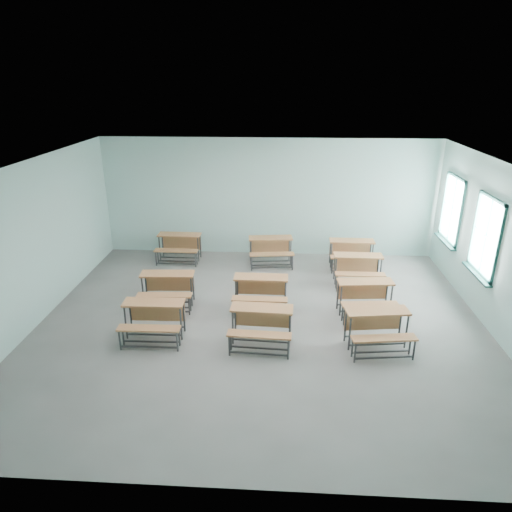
# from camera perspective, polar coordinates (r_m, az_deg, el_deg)

# --- Properties ---
(room) EXTENTS (9.04, 8.04, 3.24)m
(room) POSITION_cam_1_polar(r_m,az_deg,el_deg) (8.70, 1.21, 0.82)
(room) COLOR gray
(room) RESTS_ON ground
(desk_unit_r0c0) EXTENTS (1.16, 0.79, 0.72)m
(desk_unit_r0c0) POSITION_cam_1_polar(r_m,az_deg,el_deg) (8.87, -12.71, -7.26)
(desk_unit_r0c0) COLOR #9F6339
(desk_unit_r0c0) RESTS_ON ground
(desk_unit_r0c1) EXTENTS (1.19, 0.83, 0.72)m
(desk_unit_r0c1) POSITION_cam_1_polar(r_m,az_deg,el_deg) (8.47, 0.66, -8.16)
(desk_unit_r0c1) COLOR #9F6339
(desk_unit_r0c1) RESTS_ON ground
(desk_unit_r0c2) EXTENTS (1.24, 0.91, 0.72)m
(desk_unit_r0c2) POSITION_cam_1_polar(r_m,az_deg,el_deg) (8.66, 15.02, -8.26)
(desk_unit_r0c2) COLOR #9F6339
(desk_unit_r0c2) RESTS_ON ground
(desk_unit_r1c0) EXTENTS (1.19, 0.83, 0.72)m
(desk_unit_r1c0) POSITION_cam_1_polar(r_m,az_deg,el_deg) (10.04, -11.05, -3.57)
(desk_unit_r1c0) COLOR #9F6339
(desk_unit_r1c0) RESTS_ON ground
(desk_unit_r1c1) EXTENTS (1.16, 0.78, 0.72)m
(desk_unit_r1c1) POSITION_cam_1_polar(r_m,az_deg,el_deg) (9.69, 0.59, -4.10)
(desk_unit_r1c1) COLOR #9F6339
(desk_unit_r1c1) RESTS_ON ground
(desk_unit_r1c2) EXTENTS (1.21, 0.87, 0.72)m
(desk_unit_r1c2) POSITION_cam_1_polar(r_m,az_deg,el_deg) (9.76, 13.58, -4.56)
(desk_unit_r1c2) COLOR #9F6339
(desk_unit_r1c2) RESTS_ON ground
(desk_unit_r2c2) EXTENTS (1.15, 0.77, 0.72)m
(desk_unit_r2c2) POSITION_cam_1_polar(r_m,az_deg,el_deg) (11.11, 12.65, -1.18)
(desk_unit_r2c2) COLOR #9F6339
(desk_unit_r2c2) RESTS_ON ground
(desk_unit_r3c0) EXTENTS (1.16, 0.79, 0.72)m
(desk_unit_r3c0) POSITION_cam_1_polar(r_m,az_deg,el_deg) (12.45, -9.60, 1.55)
(desk_unit_r3c0) COLOR #9F6339
(desk_unit_r3c0) RESTS_ON ground
(desk_unit_r3c1) EXTENTS (1.23, 0.90, 0.72)m
(desk_unit_r3c1) POSITION_cam_1_polar(r_m,az_deg,el_deg) (12.04, 1.86, 1.15)
(desk_unit_r3c1) COLOR #9F6339
(desk_unit_r3c1) RESTS_ON ground
(desk_unit_r3c2) EXTENTS (1.15, 0.78, 0.72)m
(desk_unit_r3c2) POSITION_cam_1_polar(r_m,az_deg,el_deg) (12.07, 11.89, 0.73)
(desk_unit_r3c2) COLOR #9F6339
(desk_unit_r3c2) RESTS_ON ground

